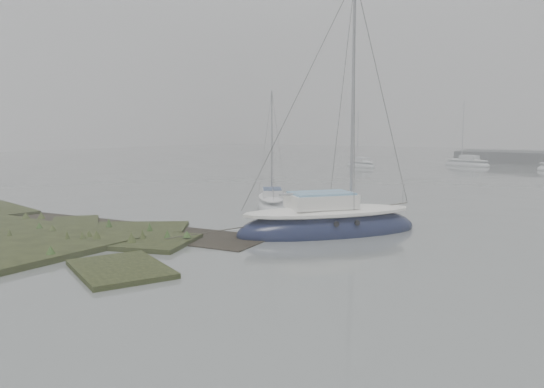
{
  "coord_description": "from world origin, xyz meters",
  "views": [
    {
      "loc": [
        12.93,
        -11.28,
        4.37
      ],
      "look_at": [
        1.87,
        5.97,
        1.8
      ],
      "focal_mm": 35.0,
      "sensor_mm": 36.0,
      "label": 1
    }
  ],
  "objects": [
    {
      "name": "ground",
      "position": [
        0.0,
        30.0,
        0.0
      ],
      "size": [
        160.0,
        160.0,
        0.0
      ],
      "primitive_type": "plane",
      "color": "slate",
      "rests_on": "ground"
    },
    {
      "name": "sailboat_main",
      "position": [
        3.19,
        8.23,
        0.35
      ],
      "size": [
        7.04,
        7.77,
        11.17
      ],
      "rotation": [
        0.0,
        0.0,
        -0.69
      ],
      "color": "#111733",
      "rests_on": "ground"
    },
    {
      "name": "sailboat_white",
      "position": [
        -2.71,
        13.13,
        0.21
      ],
      "size": [
        4.11,
        4.96,
        6.93
      ],
      "rotation": [
        0.0,
        0.0,
        0.6
      ],
      "color": "silver",
      "rests_on": "ground"
    },
    {
      "name": "sailboat_far_a",
      "position": [
        -10.88,
        44.42,
        0.22
      ],
      "size": [
        5.04,
        4.02,
        6.97
      ],
      "rotation": [
        0.0,
        0.0,
        1.0
      ],
      "color": "silver",
      "rests_on": "ground"
    },
    {
      "name": "sailboat_far_c",
      "position": [
        -1.02,
        52.16,
        0.25
      ],
      "size": [
        5.99,
        3.82,
        8.05
      ],
      "rotation": [
        0.0,
        0.0,
        1.2
      ],
      "color": "#B8BCC2",
      "rests_on": "ground"
    }
  ]
}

